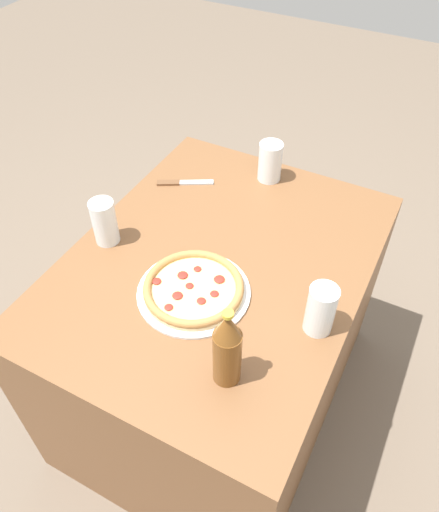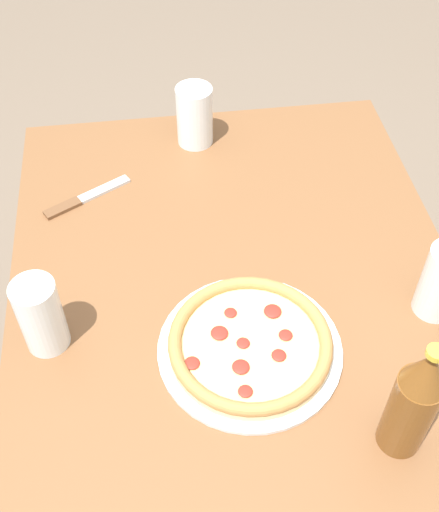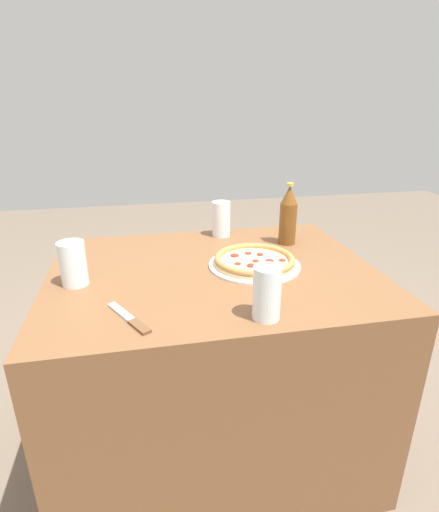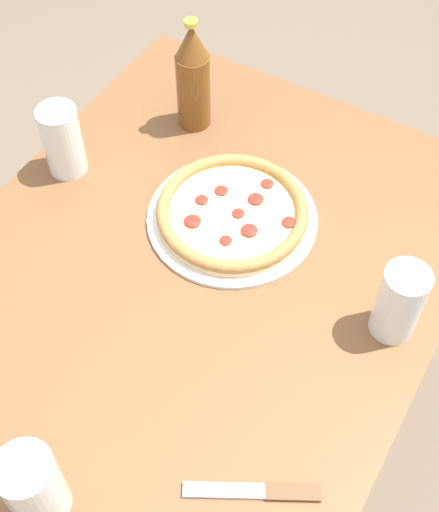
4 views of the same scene
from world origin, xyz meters
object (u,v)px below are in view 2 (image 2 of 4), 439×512
at_px(glass_lemonade, 195,117).
at_px(beer_bottle, 414,401).
at_px(pizza_veggie, 249,344).
at_px(knife, 84,199).
at_px(glass_iced_tea, 41,317).

height_order(glass_lemonade, beer_bottle, beer_bottle).
distance_m(pizza_veggie, glass_lemonade, 0.60).
xyz_separation_m(beer_bottle, knife, (0.62, 0.49, -0.11)).
bearing_deg(beer_bottle, glass_lemonade, 16.32).
xyz_separation_m(pizza_veggie, knife, (0.42, 0.28, -0.02)).
distance_m(pizza_veggie, glass_iced_tea, 0.35).
height_order(pizza_veggie, beer_bottle, beer_bottle).
bearing_deg(glass_iced_tea, beer_bottle, -115.45).
relative_size(beer_bottle, knife, 1.32).
bearing_deg(knife, glass_lemonade, -56.71).
bearing_deg(pizza_veggie, glass_lemonade, 2.64).
relative_size(pizza_veggie, glass_iced_tea, 2.17).
distance_m(glass_iced_tea, glass_lemonade, 0.61).
distance_m(beer_bottle, knife, 0.79).
relative_size(pizza_veggie, knife, 1.72).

